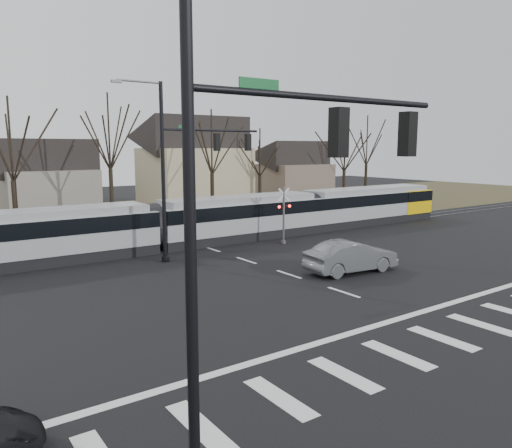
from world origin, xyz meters
TOP-DOWN VIEW (x-y plane):
  - ground at (0.00, 0.00)m, footprint 140.00×140.00m
  - grass_verge at (0.00, 32.00)m, footprint 140.00×28.00m
  - crosswalk at (0.00, -4.00)m, footprint 27.00×2.60m
  - stop_line at (0.00, -1.80)m, footprint 28.00×0.35m
  - lane_dashes at (0.00, 16.00)m, footprint 0.18×30.00m
  - rail_pair at (0.00, 15.80)m, footprint 90.00×1.52m
  - tram at (3.36, 16.00)m, footprint 41.19×3.06m
  - sedan at (3.02, 4.50)m, footprint 2.88×5.52m
  - signal_pole_near_left at (-10.41, -6.00)m, footprint 9.28×0.44m
  - signal_pole_far at (-2.41, 12.50)m, footprint 9.28×0.44m
  - rail_crossing_signal at (5.00, 12.79)m, footprint 1.08×0.36m
  - tree_row at (2.00, 26.00)m, footprint 59.20×7.20m
  - house_b at (-5.00, 36.00)m, footprint 8.64×7.56m
  - house_c at (9.00, 33.00)m, footprint 10.80×8.64m
  - house_d at (24.00, 35.00)m, footprint 8.64×7.56m

SIDE VIEW (x-z plane):
  - ground at x=0.00m, z-range 0.00..0.00m
  - grass_verge at x=0.00m, z-range 0.00..0.01m
  - crosswalk at x=0.00m, z-range 0.00..0.01m
  - stop_line at x=0.00m, z-range 0.00..0.01m
  - lane_dashes at x=0.00m, z-range 0.00..0.01m
  - rail_pair at x=0.00m, z-range 0.00..0.06m
  - sedan at x=3.02m, z-range 0.00..1.70m
  - tram at x=3.36m, z-range 0.14..3.26m
  - rail_crossing_signal at x=5.00m, z-range -0.11..3.89m
  - house_b at x=-5.00m, z-range 0.14..7.79m
  - house_d at x=24.00m, z-range 0.14..7.79m
  - tree_row at x=2.00m, z-range 0.00..10.00m
  - house_c at x=9.00m, z-range 0.18..10.28m
  - signal_pole_near_left at x=-10.41m, z-range 0.60..10.80m
  - signal_pole_far at x=-2.41m, z-range 0.60..10.80m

